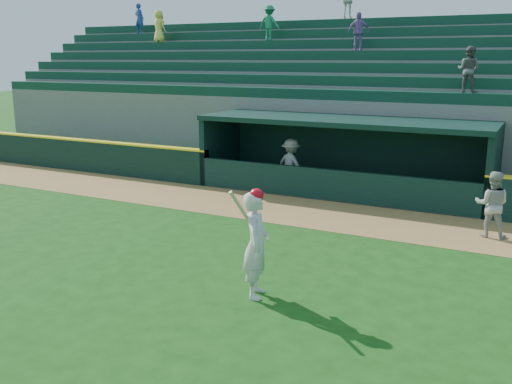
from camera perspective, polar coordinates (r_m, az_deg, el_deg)
ground at (r=12.34m, az=-3.46°, el=-7.41°), size 120.00×120.00×0.00m
warning_track at (r=16.53m, az=5.30°, el=-2.04°), size 40.00×3.00×0.01m
field_wall_left at (r=24.83m, az=-20.25°, el=3.76°), size 15.50×0.30×1.20m
wall_stripe_left at (r=24.74m, az=-20.37°, el=5.20°), size 15.50×0.32×0.06m
dugout_player_front at (r=15.21m, az=22.53°, el=-1.16°), size 0.84×0.67×1.66m
dugout_player_inside at (r=19.18m, az=3.53°, el=2.76°), size 1.26×0.95×1.73m
dugout at (r=19.10m, az=8.94°, el=4.09°), size 9.40×2.80×2.46m
stands at (r=23.32m, az=12.70°, el=8.12°), size 34.50×6.26×7.56m
batter_at_plate at (r=10.52m, az=0.02°, el=-5.16°), size 0.70×0.87×2.08m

